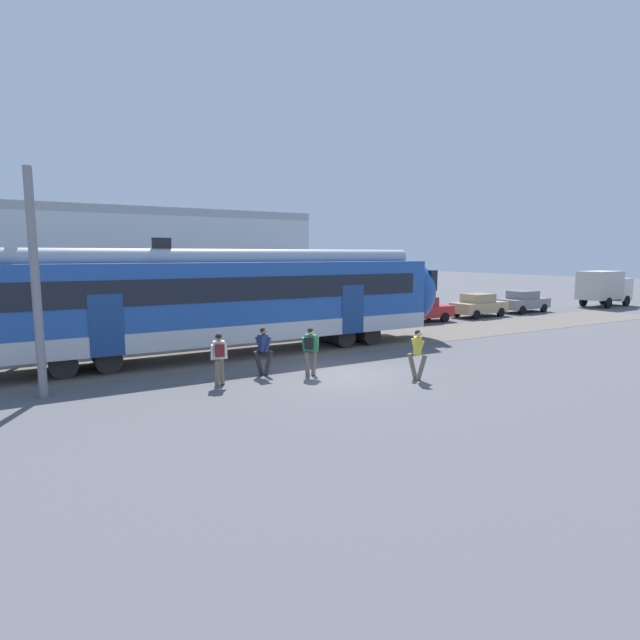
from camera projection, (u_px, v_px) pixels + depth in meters
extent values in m
plane|color=#515156|center=(343.00, 375.00, 17.17)|extent=(160.00, 160.00, 0.00)
cube|color=silver|center=(232.00, 329.00, 20.49)|extent=(18.00, 3.06, 0.70)
cube|color=#2351A3|center=(231.00, 292.00, 20.29)|extent=(18.00, 3.00, 2.40)
cube|color=black|center=(245.00, 289.00, 18.97)|extent=(16.56, 0.03, 0.90)
cube|color=navy|center=(353.00, 309.00, 21.56)|extent=(1.10, 0.04, 2.10)
cube|color=navy|center=(106.00, 326.00, 16.64)|extent=(1.10, 0.04, 2.10)
cylinder|color=#A4A4A9|center=(230.00, 258.00, 20.11)|extent=(17.64, 0.70, 0.70)
cube|color=black|center=(162.00, 243.00, 18.70)|extent=(0.70, 0.12, 0.40)
cylinder|color=black|center=(358.00, 332.00, 23.70)|extent=(0.90, 2.40, 0.90)
cylinder|color=black|center=(333.00, 334.00, 23.00)|extent=(0.90, 2.40, 0.90)
cylinder|color=black|center=(105.00, 356.00, 18.14)|extent=(0.90, 2.40, 0.90)
cylinder|color=black|center=(62.00, 360.00, 17.45)|extent=(0.90, 2.40, 0.90)
ellipsoid|color=#2351A3|center=(412.00, 292.00, 25.09)|extent=(1.80, 2.85, 2.95)
cube|color=black|center=(418.00, 280.00, 25.18)|extent=(0.40, 2.40, 1.00)
cylinder|color=#6B6051|center=(222.00, 371.00, 15.85)|extent=(0.22, 0.38, 0.87)
cylinder|color=#6B6051|center=(217.00, 373.00, 15.53)|extent=(0.22, 0.38, 0.87)
cube|color=silver|center=(219.00, 350.00, 15.60)|extent=(0.40, 0.31, 0.56)
cylinder|color=silver|center=(212.00, 352.00, 15.46)|extent=(0.14, 0.26, 0.52)
cylinder|color=silver|center=(226.00, 351.00, 15.75)|extent=(0.14, 0.26, 0.52)
sphere|color=#9E7051|center=(219.00, 337.00, 15.57)|extent=(0.22, 0.22, 0.22)
sphere|color=black|center=(219.00, 337.00, 15.55)|extent=(0.20, 0.20, 0.20)
cube|color=maroon|center=(220.00, 350.00, 15.43)|extent=(0.31, 0.21, 0.40)
cylinder|color=#28282D|center=(268.00, 363.00, 16.96)|extent=(0.36, 0.16, 0.87)
cylinder|color=#28282D|center=(259.00, 363.00, 16.97)|extent=(0.36, 0.16, 0.87)
cube|color=navy|center=(263.00, 343.00, 16.87)|extent=(0.25, 0.36, 0.56)
cylinder|color=navy|center=(258.00, 343.00, 17.02)|extent=(0.25, 0.09, 0.52)
cylinder|color=navy|center=(268.00, 345.00, 16.73)|extent=(0.25, 0.09, 0.52)
sphere|color=#9E7051|center=(264.00, 331.00, 16.83)|extent=(0.22, 0.22, 0.22)
sphere|color=black|center=(263.00, 330.00, 16.81)|extent=(0.20, 0.20, 0.20)
cylinder|color=#6B6051|center=(314.00, 363.00, 17.06)|extent=(0.35, 0.36, 0.87)
cylinder|color=#6B6051|center=(307.00, 364.00, 16.83)|extent=(0.35, 0.36, 0.87)
cube|color=#2D7F47|center=(310.00, 343.00, 16.85)|extent=(0.43, 0.42, 0.56)
cylinder|color=#2D7F47|center=(304.00, 344.00, 16.83)|extent=(0.23, 0.24, 0.52)
cylinder|color=#2D7F47|center=(317.00, 344.00, 16.89)|extent=(0.23, 0.24, 0.52)
sphere|color=beige|center=(311.00, 331.00, 16.82)|extent=(0.22, 0.22, 0.22)
sphere|color=black|center=(310.00, 331.00, 16.80)|extent=(0.20, 0.20, 0.20)
cube|color=black|center=(309.00, 343.00, 16.68)|extent=(0.32, 0.31, 0.40)
cylinder|color=#6B6051|center=(422.00, 368.00, 16.32)|extent=(0.37, 0.33, 0.87)
cylinder|color=#6B6051|center=(412.00, 366.00, 16.53)|extent=(0.37, 0.33, 0.87)
cube|color=gold|center=(418.00, 346.00, 16.33)|extent=(0.41, 0.43, 0.56)
cylinder|color=gold|center=(415.00, 346.00, 16.56)|extent=(0.25, 0.22, 0.52)
cylinder|color=gold|center=(421.00, 348.00, 16.11)|extent=(0.25, 0.22, 0.52)
sphere|color=beige|center=(418.00, 334.00, 16.28)|extent=(0.22, 0.22, 0.22)
sphere|color=black|center=(418.00, 333.00, 16.27)|extent=(0.20, 0.20, 0.20)
cube|color=#B22323|center=(421.00, 312.00, 30.52)|extent=(4.08, 1.83, 0.68)
cube|color=maroon|center=(419.00, 302.00, 30.37)|extent=(1.97, 1.53, 0.56)
cube|color=black|center=(431.00, 302.00, 30.80)|extent=(0.19, 1.37, 0.48)
cylinder|color=black|center=(428.00, 315.00, 31.81)|extent=(0.61, 0.23, 0.60)
cylinder|color=black|center=(445.00, 317.00, 30.44)|extent=(0.61, 0.23, 0.60)
cylinder|color=black|center=(396.00, 317.00, 30.68)|extent=(0.61, 0.23, 0.60)
cylinder|color=black|center=(412.00, 320.00, 29.31)|extent=(0.61, 0.23, 0.60)
cube|color=tan|center=(479.00, 307.00, 33.08)|extent=(4.09, 1.87, 0.68)
cube|color=#9D8662|center=(478.00, 298.00, 32.91)|extent=(1.98, 1.55, 0.56)
cube|color=black|center=(487.00, 298.00, 33.44)|extent=(0.20, 1.37, 0.48)
cylinder|color=black|center=(481.00, 310.00, 34.44)|extent=(0.61, 0.24, 0.60)
cylinder|color=black|center=(501.00, 312.00, 33.16)|extent=(0.61, 0.24, 0.60)
cylinder|color=black|center=(457.00, 312.00, 33.09)|extent=(0.61, 0.24, 0.60)
cylinder|color=black|center=(476.00, 315.00, 31.80)|extent=(0.61, 0.24, 0.60)
cube|color=gray|center=(524.00, 303.00, 35.72)|extent=(4.06, 1.79, 0.68)
cube|color=slate|center=(523.00, 295.00, 35.56)|extent=(1.95, 1.51, 0.56)
cube|color=black|center=(531.00, 295.00, 36.07)|extent=(0.17, 1.37, 0.48)
cylinder|color=black|center=(525.00, 306.00, 37.07)|extent=(0.61, 0.22, 0.60)
cylinder|color=black|center=(544.00, 308.00, 35.77)|extent=(0.61, 0.22, 0.60)
cylinder|color=black|center=(503.00, 308.00, 35.76)|extent=(0.61, 0.22, 0.60)
cylinder|color=black|center=(522.00, 310.00, 34.45)|extent=(0.61, 0.22, 0.60)
cube|color=beige|center=(615.00, 289.00, 40.66)|extent=(1.93, 2.02, 1.80)
cube|color=black|center=(621.00, 285.00, 41.13)|extent=(0.16, 1.71, 0.70)
cube|color=#BCB7AD|center=(600.00, 285.00, 39.22)|extent=(3.73, 2.24, 2.20)
cylinder|color=black|center=(603.00, 299.00, 41.52)|extent=(0.85, 0.30, 0.84)
cylinder|color=black|center=(626.00, 301.00, 40.03)|extent=(0.85, 0.30, 0.84)
cylinder|color=black|center=(583.00, 301.00, 39.89)|extent=(0.85, 0.30, 0.84)
cylinder|color=black|center=(608.00, 303.00, 38.33)|extent=(0.85, 0.30, 0.84)
cylinder|color=gray|center=(36.00, 285.00, 14.01)|extent=(0.24, 0.24, 6.50)
cylinder|color=gray|center=(34.00, 277.00, 19.50)|extent=(0.24, 0.24, 6.50)
cube|color=gray|center=(27.00, 182.00, 16.34)|extent=(0.20, 6.40, 0.16)
cube|color=gray|center=(28.00, 195.00, 16.40)|extent=(0.20, 6.40, 0.16)
cylinder|color=black|center=(30.00, 213.00, 16.47)|extent=(0.03, 0.03, 1.00)
cube|color=beige|center=(104.00, 276.00, 25.39)|extent=(21.17, 5.00, 6.00)
cube|color=#A7A39B|center=(100.00, 212.00, 24.98)|extent=(21.17, 5.00, 0.40)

